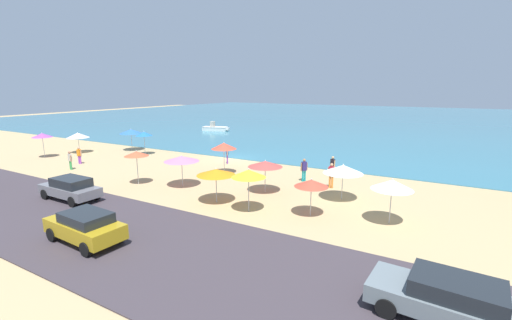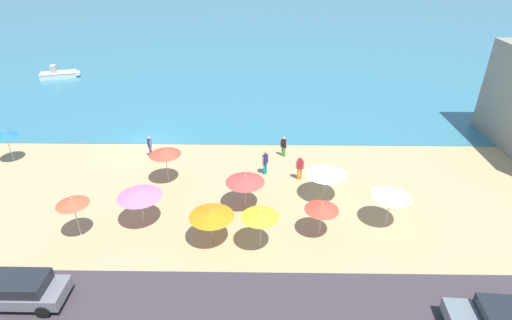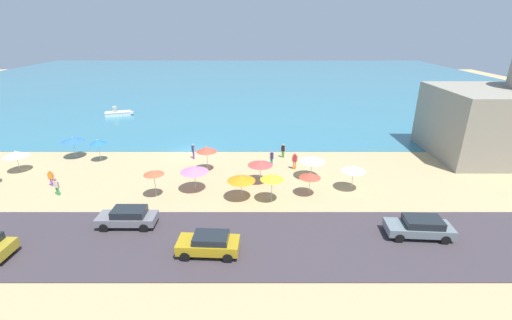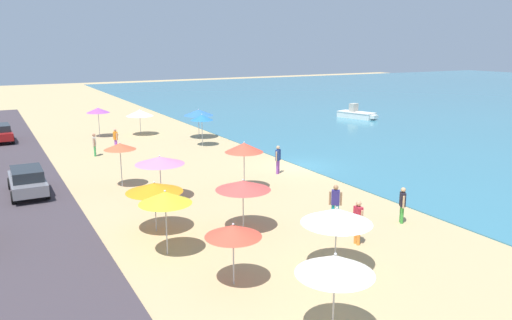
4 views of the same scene
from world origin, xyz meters
name	(u,v)px [view 2 (image 2 of 4)]	position (x,y,z in m)	size (l,w,h in m)	color
ground_plane	(148,144)	(0.00, 0.00, 0.00)	(160.00, 160.00, 0.00)	tan
sea	(217,20)	(0.00, 55.00, 0.03)	(150.00, 110.00, 0.05)	teal
beach_umbrella_0	(245,179)	(8.14, -8.38, 1.98)	(2.35, 2.35, 2.25)	#B2B2B7
beach_umbrella_3	(5,134)	(-9.30, -2.92, 2.23)	(1.74, 1.74, 2.51)	#B2B2B7
beach_umbrella_4	(392,193)	(16.39, -9.92, 2.11)	(2.14, 2.14, 2.44)	#B2B2B7
beach_umbrella_5	(260,213)	(9.06, -12.08, 2.25)	(1.98, 1.98, 2.55)	#B2B2B7
beach_umbrella_6	(139,194)	(2.29, -10.08, 2.04)	(2.50, 2.50, 2.30)	#B2B2B7
beach_umbrella_7	(326,171)	(13.11, -7.32, 2.00)	(2.49, 2.49, 2.33)	#B2B2B7
beach_umbrella_8	(322,207)	(12.39, -10.94, 1.87)	(1.88, 1.88, 2.14)	#B2B2B7
beach_umbrella_10	(72,202)	(-0.94, -11.26, 2.29)	(1.74, 1.74, 2.54)	#B2B2B7
beach_umbrella_11	(211,213)	(6.50, -11.70, 1.93)	(2.39, 2.39, 2.19)	#B2B2B7
beach_umbrella_12	(165,151)	(2.79, -5.55, 2.34)	(2.08, 2.08, 2.67)	#B2B2B7
bather_0	(300,166)	(11.71, -5.15, 1.02)	(0.57, 0.24, 1.80)	orange
bather_1	(284,145)	(10.77, -1.83, 0.91)	(0.49, 0.38, 1.64)	green
bather_3	(150,146)	(0.78, -2.18, 0.98)	(0.39, 0.48, 1.75)	purple
bather_5	(265,161)	(9.37, -4.45, 0.99)	(0.40, 0.46, 1.76)	teal
parked_car_3	(19,290)	(-1.69, -15.98, 0.82)	(4.25, 1.80, 1.43)	slate
skiff_nearshore	(59,74)	(-14.88, 17.09, 0.46)	(4.53, 2.72, 1.52)	silver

